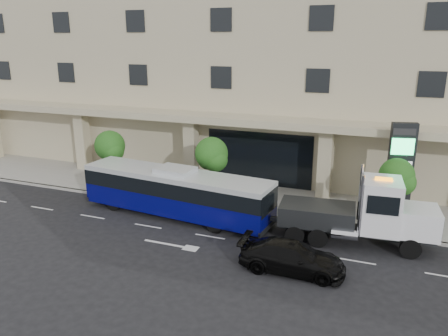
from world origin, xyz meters
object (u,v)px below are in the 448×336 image
Objects in this scene: tow_truck at (364,214)px; black_sedan at (292,257)px; city_bus at (176,192)px; signage_pylon at (400,170)px.

tow_truck is 1.84× the size of black_sedan.
signage_pylon is (12.83, 4.39, 1.53)m from city_bus.
black_sedan is (-2.90, -4.19, -1.00)m from tow_truck.
tow_truck is 4.88m from signage_pylon.
signage_pylon is (4.57, 8.56, 2.40)m from black_sedan.
city_bus is at bearing 175.34° from tow_truck.
tow_truck is 5.20m from black_sedan.
city_bus is 2.15× the size of signage_pylon.
city_bus is at bearing 62.33° from black_sedan.
city_bus is at bearing -173.71° from signage_pylon.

